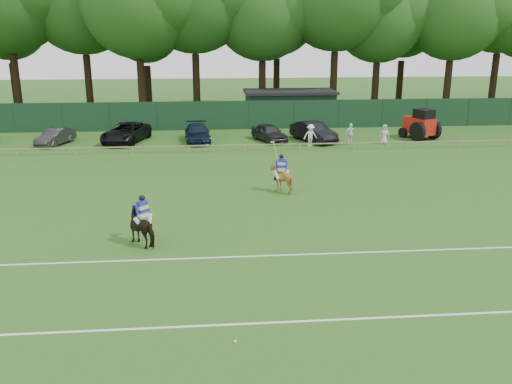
{
  "coord_description": "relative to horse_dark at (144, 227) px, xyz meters",
  "views": [
    {
      "loc": [
        -1.53,
        -20.3,
        8.42
      ],
      "look_at": [
        0.5,
        3.0,
        1.4
      ],
      "focal_mm": 38.0,
      "sensor_mm": 36.0,
      "label": 1
    }
  ],
  "objects": [
    {
      "name": "polo_ball",
      "position": [
        3.33,
        -7.67,
        -0.7
      ],
      "size": [
        0.09,
        0.09,
        0.09
      ],
      "primitive_type": "sphere",
      "color": "silver",
      "rests_on": "ground"
    },
    {
      "name": "perimeter_fence",
      "position": [
        4.29,
        26.32,
        0.5
      ],
      "size": [
        92.08,
        0.08,
        2.5
      ],
      "color": "#14351E",
      "rests_on": "ground"
    },
    {
      "name": "suv_black",
      "position": [
        -3.72,
        21.37,
        0.0
      ],
      "size": [
        3.78,
        5.84,
        1.5
      ],
      "primitive_type": "imported",
      "rotation": [
        0.0,
        0.0,
        -0.26
      ],
      "color": "black",
      "rests_on": "ground"
    },
    {
      "name": "spectator_right",
      "position": [
        16.1,
        18.9,
        0.01
      ],
      "size": [
        0.8,
        0.59,
        1.51
      ],
      "primitive_type": "imported",
      "rotation": [
        0.0,
        0.0,
        -0.16
      ],
      "color": "beige",
      "rests_on": "ground"
    },
    {
      "name": "spectator_left",
      "position": [
        10.33,
        18.64,
        0.08
      ],
      "size": [
        1.12,
        0.71,
        1.65
      ],
      "primitive_type": "imported",
      "rotation": [
        0.0,
        0.0,
        0.1
      ],
      "color": "white",
      "rests_on": "ground"
    },
    {
      "name": "horse_dark",
      "position": [
        0.0,
        0.0,
        0.0
      ],
      "size": [
        1.8,
        1.83,
        1.49
      ],
      "primitive_type": "imported",
      "rotation": [
        0.0,
        0.0,
        3.9
      ],
      "color": "black",
      "rests_on": "ground"
    },
    {
      "name": "hatch_grey",
      "position": [
        7.46,
        20.83,
        -0.07
      ],
      "size": [
        2.93,
        4.26,
        1.35
      ],
      "primitive_type": "imported",
      "rotation": [
        0.0,
        0.0,
        0.38
      ],
      "color": "#2D2D30",
      "rests_on": "ground"
    },
    {
      "name": "rider_chestnut",
      "position": [
        6.55,
        6.89,
        0.69
      ],
      "size": [
        0.93,
        0.62,
        2.05
      ],
      "rotation": [
        0.0,
        0.0,
        3.03
      ],
      "color": "silver",
      "rests_on": "ground"
    },
    {
      "name": "rider_dark",
      "position": [
        0.01,
        -0.01,
        0.69
      ],
      "size": [
        0.78,
        0.75,
        1.41
      ],
      "rotation": [
        0.0,
        0.0,
        3.9
      ],
      "color": "silver",
      "rests_on": "ground"
    },
    {
      "name": "sedan_navy",
      "position": [
        1.83,
        21.08,
        -0.07
      ],
      "size": [
        2.21,
        4.77,
        1.35
      ],
      "primitive_type": "imported",
      "rotation": [
        0.0,
        0.0,
        0.07
      ],
      "color": "#0F1C31",
      "rests_on": "ground"
    },
    {
      "name": "tree_row",
      "position": [
        6.29,
        34.32,
        -0.75
      ],
      "size": [
        96.0,
        12.0,
        21.0
      ],
      "primitive_type": null,
      "color": "#26561C",
      "rests_on": "ground"
    },
    {
      "name": "horse_chestnut",
      "position": [
        6.55,
        6.9,
        -0.0
      ],
      "size": [
        1.34,
        1.47,
        1.49
      ],
      "primitive_type": "imported",
      "rotation": [
        0.0,
        0.0,
        3.03
      ],
      "color": "brown",
      "rests_on": "ground"
    },
    {
      "name": "estate_black",
      "position": [
        10.89,
        20.45,
        0.02
      ],
      "size": [
        3.32,
        4.88,
        1.52
      ],
      "primitive_type": "imported",
      "rotation": [
        0.0,
        0.0,
        0.41
      ],
      "color": "black",
      "rests_on": "ground"
    },
    {
      "name": "ground",
      "position": [
        4.29,
        -0.68,
        -0.75
      ],
      "size": [
        160.0,
        160.0,
        0.0
      ],
      "primitive_type": "plane",
      "color": "#1E4C14",
      "rests_on": "ground"
    },
    {
      "name": "utility_shed",
      "position": [
        10.29,
        29.32,
        0.79
      ],
      "size": [
        8.4,
        4.4,
        3.04
      ],
      "color": "#14331E",
      "rests_on": "ground"
    },
    {
      "name": "pitch_lines",
      "position": [
        4.29,
        -4.18,
        -0.74
      ],
      "size": [
        60.0,
        5.1,
        0.01
      ],
      "color": "silver",
      "rests_on": "ground"
    },
    {
      "name": "pitch_rail",
      "position": [
        4.29,
        17.32,
        -0.3
      ],
      "size": [
        62.1,
        0.1,
        0.5
      ],
      "color": "#997F5B",
      "rests_on": "ground"
    },
    {
      "name": "spectator_mid",
      "position": [
        13.43,
        18.88,
        0.08
      ],
      "size": [
        1.05,
        0.76,
        1.65
      ],
      "primitive_type": "imported",
      "rotation": [
        0.0,
        0.0,
        0.41
      ],
      "color": "white",
      "rests_on": "ground"
    },
    {
      "name": "tractor",
      "position": [
        19.63,
        20.67,
        0.39
      ],
      "size": [
        2.87,
        3.38,
        2.41
      ],
      "rotation": [
        0.0,
        0.0,
        0.4
      ],
      "color": "red",
      "rests_on": "ground"
    },
    {
      "name": "sedan_grey",
      "position": [
        -8.94,
        20.83,
        -0.12
      ],
      "size": [
        2.45,
        4.01,
        1.25
      ],
      "primitive_type": "imported",
      "rotation": [
        0.0,
        0.0,
        -0.32
      ],
      "color": "#2B2B2E",
      "rests_on": "ground"
    }
  ]
}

